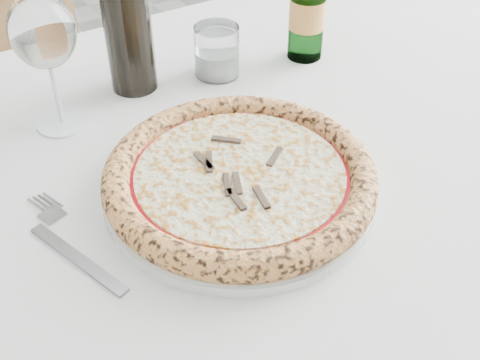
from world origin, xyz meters
The scene contains 9 objects.
dining_table centered at (0.23, -0.10, 0.67)m, with size 1.51×0.90×0.76m.
chair_far centered at (0.21, 0.68, 0.53)m, with size 0.59×0.59×0.93m.
plate centered at (0.23, -0.20, 0.76)m, with size 0.34×0.34×0.02m.
pizza centered at (0.23, -0.20, 0.78)m, with size 0.34×0.34×0.04m.
fork centered at (0.01, -0.17, 0.76)m, with size 0.06×0.22×0.00m.
wine_glass centered at (0.09, 0.07, 0.90)m, with size 0.09×0.09×0.20m.
tumbler centered at (0.36, 0.08, 0.79)m, with size 0.07×0.07×0.08m.
beer_bottle centered at (0.52, 0.05, 0.85)m, with size 0.06×0.06×0.23m.
wine_bottle centered at (0.23, 0.11, 0.88)m, with size 0.07×0.07×0.30m.
Camera 1 is at (-0.08, -0.68, 1.26)m, focal length 45.00 mm.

